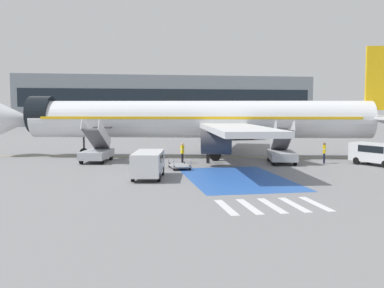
% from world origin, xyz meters
% --- Properties ---
extents(ground_plane, '(600.00, 600.00, 0.00)m').
position_xyz_m(ground_plane, '(0.00, 0.00, 0.00)').
color(ground_plane, slate).
extents(apron_leadline_yellow, '(75.65, 18.05, 0.01)m').
position_xyz_m(apron_leadline_yellow, '(0.81, 0.61, 0.00)').
color(apron_leadline_yellow, gold).
rests_on(apron_leadline_yellow, ground_plane).
extents(apron_stand_patch_blue, '(6.76, 11.64, 0.01)m').
position_xyz_m(apron_stand_patch_blue, '(0.81, -13.19, 0.00)').
color(apron_stand_patch_blue, '#2856A8').
rests_on(apron_stand_patch_blue, ground_plane).
extents(apron_walkway_bar_0, '(0.44, 3.60, 0.01)m').
position_xyz_m(apron_walkway_bar_0, '(-2.19, -22.01, 0.00)').
color(apron_walkway_bar_0, silver).
rests_on(apron_walkway_bar_0, ground_plane).
extents(apron_walkway_bar_1, '(0.44, 3.60, 0.01)m').
position_xyz_m(apron_walkway_bar_1, '(-0.99, -22.01, 0.00)').
color(apron_walkway_bar_1, silver).
rests_on(apron_walkway_bar_1, ground_plane).
extents(apron_walkway_bar_2, '(0.44, 3.60, 0.01)m').
position_xyz_m(apron_walkway_bar_2, '(0.21, -22.01, 0.00)').
color(apron_walkway_bar_2, silver).
rests_on(apron_walkway_bar_2, ground_plane).
extents(apron_walkway_bar_3, '(0.44, 3.60, 0.01)m').
position_xyz_m(apron_walkway_bar_3, '(1.41, -22.01, 0.00)').
color(apron_walkway_bar_3, silver).
rests_on(apron_walkway_bar_3, ground_plane).
extents(apron_walkway_bar_4, '(0.44, 3.60, 0.01)m').
position_xyz_m(apron_walkway_bar_4, '(2.61, -22.01, 0.00)').
color(apron_walkway_bar_4, silver).
rests_on(apron_walkway_bar_4, ground_plane).
extents(airliner, '(42.93, 33.83, 10.91)m').
position_xyz_m(airliner, '(1.46, 0.45, 3.79)').
color(airliner, silver).
rests_on(airliner, ground_plane).
extents(boarding_stairs_forward, '(3.24, 5.53, 3.96)m').
position_xyz_m(boarding_stairs_forward, '(-9.21, -1.54, 0.98)').
color(boarding_stairs_forward, '#ADB2BA').
rests_on(boarding_stairs_forward, ground_plane).
extents(boarding_stairs_aft, '(3.24, 5.53, 3.91)m').
position_xyz_m(boarding_stairs_aft, '(7.18, -5.41, 0.98)').
color(boarding_stairs_aft, '#ADB2BA').
rests_on(boarding_stairs_aft, ground_plane).
extents(fuel_tanker, '(9.54, 3.72, 3.23)m').
position_xyz_m(fuel_tanker, '(9.87, 23.45, 1.62)').
color(fuel_tanker, '#38383D').
rests_on(fuel_tanker, ground_plane).
extents(service_van_0, '(2.78, 5.02, 1.88)m').
position_xyz_m(service_van_0, '(-5.30, -12.10, 1.14)').
color(service_van_0, silver).
rests_on(service_van_0, ground_plane).
extents(service_van_3, '(3.39, 4.94, 1.91)m').
position_xyz_m(service_van_3, '(14.62, -8.51, 1.16)').
color(service_van_3, silver).
rests_on(service_van_3, ground_plane).
extents(baggage_cart, '(1.64, 2.68, 0.87)m').
position_xyz_m(baggage_cart, '(-2.42, -7.58, 0.26)').
color(baggage_cart, gray).
rests_on(baggage_cart, ground_plane).
extents(ground_crew_0, '(0.30, 0.46, 1.84)m').
position_xyz_m(ground_crew_0, '(-1.62, -3.98, 1.07)').
color(ground_crew_0, black).
rests_on(ground_crew_0, ground_plane).
extents(ground_crew_1, '(0.48, 0.45, 1.77)m').
position_xyz_m(ground_crew_1, '(0.63, -4.44, 1.03)').
color(ground_crew_1, black).
rests_on(ground_crew_1, ground_plane).
extents(ground_crew_2, '(0.44, 0.48, 1.87)m').
position_xyz_m(ground_crew_2, '(10.83, -6.32, 1.09)').
color(ground_crew_2, '#191E38').
rests_on(ground_crew_2, ground_plane).
extents(traffic_cone_0, '(0.53, 0.53, 0.59)m').
position_xyz_m(traffic_cone_0, '(15.62, -5.01, 0.29)').
color(traffic_cone_0, orange).
rests_on(traffic_cone_0, ground_plane).
extents(terminal_building, '(83.36, 12.10, 13.87)m').
position_xyz_m(terminal_building, '(7.94, 85.27, 6.94)').
color(terminal_building, '#89939E').
rests_on(terminal_building, ground_plane).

